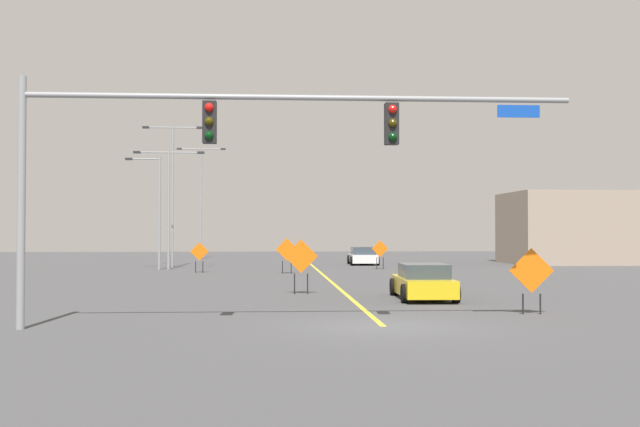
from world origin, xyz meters
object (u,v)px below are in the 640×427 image
object	(u,v)px
traffic_signal_assembly	(221,138)
construction_sign_median_far	(301,259)
street_lamp_far_left	(173,184)
car_white_distant	(363,256)
construction_sign_right_lane	(199,253)
street_lamp_far_right	(201,193)
car_yellow_approaching	(423,282)
street_lamp_near_left	(156,206)
construction_sign_left_shoulder	(380,251)
street_lamp_mid_right	(169,197)
construction_sign_right_shoulder	(531,273)
construction_sign_median_near	(287,251)

from	to	relation	value
traffic_signal_assembly	construction_sign_median_far	size ratio (longest dim) A/B	6.61
street_lamp_far_left	car_white_distant	bearing A→B (deg)	13.17
traffic_signal_assembly	car_white_distant	xyz separation A→B (m)	(7.83, 35.88, -4.10)
construction_sign_right_lane	street_lamp_far_right	bearing A→B (deg)	95.13
traffic_signal_assembly	construction_sign_median_far	distance (m)	10.93
street_lamp_far_right	construction_sign_median_far	xyz separation A→B (m)	(7.46, -38.98, -4.47)
construction_sign_right_lane	car_white_distant	distance (m)	14.79
car_yellow_approaching	street_lamp_near_left	bearing A→B (deg)	120.11
construction_sign_right_lane	construction_sign_left_shoulder	size ratio (longest dim) A/B	0.96
street_lamp_near_left	car_yellow_approaching	xyz separation A→B (m)	(12.66, -21.83, -3.41)
street_lamp_far_left	car_white_distant	xyz separation A→B (m)	(13.29, 3.11, -4.99)
street_lamp_near_left	street_lamp_far_right	world-z (taller)	street_lamp_far_right
construction_sign_left_shoulder	car_white_distant	bearing A→B (deg)	92.72
street_lamp_near_left	construction_sign_right_lane	distance (m)	5.61
street_lamp_far_left	street_lamp_mid_right	bearing A→B (deg)	-86.91
construction_sign_right_shoulder	construction_sign_median_near	bearing A→B (deg)	106.97
street_lamp_far_left	construction_sign_right_lane	distance (m)	8.65
street_lamp_mid_right	street_lamp_far_right	size ratio (longest dim) A/B	0.76
street_lamp_mid_right	construction_sign_median_near	distance (m)	9.61
street_lamp_far_left	street_lamp_near_left	xyz separation A→B (m)	(-0.58, -3.25, -1.61)
car_white_distant	street_lamp_mid_right	bearing A→B (deg)	-154.56
construction_sign_right_lane	car_white_distant	world-z (taller)	construction_sign_right_lane
construction_sign_left_shoulder	car_yellow_approaching	bearing A→B (deg)	-94.03
construction_sign_median_near	street_lamp_mid_right	bearing A→B (deg)	144.97
traffic_signal_assembly	street_lamp_mid_right	distance (m)	30.10
street_lamp_near_left	construction_sign_median_near	bearing A→B (deg)	-31.86
street_lamp_mid_right	construction_sign_right_shoulder	size ratio (longest dim) A/B	3.96
street_lamp_mid_right	construction_sign_left_shoulder	size ratio (longest dim) A/B	4.10
construction_sign_right_shoulder	street_lamp_near_left	bearing A→B (deg)	118.82
street_lamp_mid_right	street_lamp_far_right	bearing A→B (deg)	89.38
construction_sign_left_shoulder	car_white_distant	size ratio (longest dim) A/B	0.46
construction_sign_median_far	car_white_distant	bearing A→B (deg)	78.05
construction_sign_right_lane	street_lamp_far_left	bearing A→B (deg)	109.53
construction_sign_right_lane	construction_sign_right_shoulder	size ratio (longest dim) A/B	0.93
construction_sign_right_shoulder	street_lamp_far_right	bearing A→B (deg)	106.58
construction_sign_right_lane	construction_sign_right_shoulder	xyz separation A→B (m)	(11.76, -23.21, 0.06)
car_yellow_approaching	street_lamp_mid_right	bearing A→B (deg)	118.48
traffic_signal_assembly	street_lamp_far_right	xyz separation A→B (m)	(-5.08, 49.10, 1.08)
construction_sign_right_lane	construction_sign_median_near	size ratio (longest dim) A/B	0.88
traffic_signal_assembly	street_lamp_far_left	bearing A→B (deg)	99.45
car_white_distant	traffic_signal_assembly	bearing A→B (deg)	-102.31
construction_sign_median_near	street_lamp_far_left	bearing A→B (deg)	132.28
construction_sign_median_near	car_white_distant	xyz separation A→B (m)	(5.73, 11.42, -0.66)
street_lamp_far_left	street_lamp_far_right	world-z (taller)	street_lamp_far_right
street_lamp_far_left	construction_sign_left_shoulder	world-z (taller)	street_lamp_far_left
construction_sign_left_shoulder	street_lamp_far_right	bearing A→B (deg)	123.73
construction_sign_median_far	street_lamp_mid_right	bearing A→B (deg)	111.45
construction_sign_median_near	car_yellow_approaching	world-z (taller)	construction_sign_median_near
traffic_signal_assembly	car_yellow_approaching	xyz separation A→B (m)	(6.62, 7.69, -4.13)
traffic_signal_assembly	street_lamp_far_right	world-z (taller)	street_lamp_far_right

